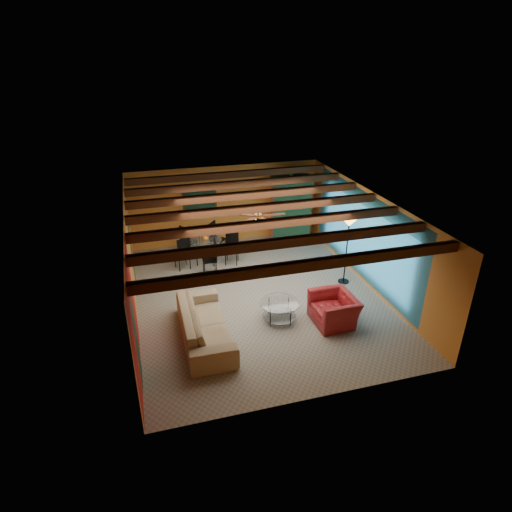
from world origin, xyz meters
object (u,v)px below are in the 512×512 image
object	(u,v)px
armchair	(334,309)
dining_table	(206,247)
coffee_table	(280,311)
potted_plant	(290,171)
sofa	(205,324)
armoire	(289,208)
vase	(205,229)
floor_lamp	(346,251)

from	to	relation	value
armchair	dining_table	bearing A→B (deg)	-150.66
coffee_table	potted_plant	xyz separation A→B (m)	(1.99, 4.93, 2.20)
sofa	armoire	size ratio (longest dim) A/B	1.21
sofa	dining_table	world-z (taller)	dining_table
armchair	coffee_table	bearing A→B (deg)	-110.91
potted_plant	vase	world-z (taller)	potted_plant
dining_table	vase	world-z (taller)	vase
armchair	dining_table	world-z (taller)	dining_table
sofa	armchair	world-z (taller)	sofa
armchair	dining_table	size ratio (longest dim) A/B	0.55
dining_table	vase	size ratio (longest dim) A/B	11.29
coffee_table	floor_lamp	bearing A→B (deg)	28.91
armoire	vase	world-z (taller)	armoire
sofa	floor_lamp	world-z (taller)	floor_lamp
floor_lamp	vase	xyz separation A→B (m)	(-3.64, 2.38, 0.16)
floor_lamp	coffee_table	bearing A→B (deg)	-151.09
coffee_table	sofa	bearing A→B (deg)	-172.84
armoire	coffee_table	bearing A→B (deg)	-93.94
dining_table	floor_lamp	world-z (taller)	floor_lamp
armchair	coffee_table	distance (m)	1.35
armchair	armoire	bearing A→B (deg)	171.13
dining_table	potted_plant	distance (m)	3.91
coffee_table	dining_table	xyz separation A→B (m)	(-1.20, 3.73, 0.28)
dining_table	potted_plant	xyz separation A→B (m)	(3.19, 1.20, 1.92)
armchair	floor_lamp	world-z (taller)	floor_lamp
floor_lamp	potted_plant	world-z (taller)	potted_plant
armchair	armoire	size ratio (longest dim) A/B	0.51
potted_plant	vase	size ratio (longest dim) A/B	2.55
sofa	dining_table	bearing A→B (deg)	-9.89
sofa	vase	xyz separation A→B (m)	(0.73, 3.97, 0.77)
potted_plant	sofa	bearing A→B (deg)	-127.14
armchair	potted_plant	distance (m)	5.82
sofa	floor_lamp	xyz separation A→B (m)	(4.37, 1.59, 0.60)
armchair	potted_plant	world-z (taller)	potted_plant
armoire	floor_lamp	size ratio (longest dim) A/B	1.11
sofa	floor_lamp	distance (m)	4.69
coffee_table	vase	size ratio (longest dim) A/B	5.45
vase	potted_plant	bearing A→B (deg)	20.63
coffee_table	floor_lamp	xyz separation A→B (m)	(2.44, 1.35, 0.74)
sofa	coffee_table	xyz separation A→B (m)	(1.93, 0.24, -0.14)
sofa	armoire	distance (m)	6.53
dining_table	potted_plant	size ratio (longest dim) A/B	4.43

